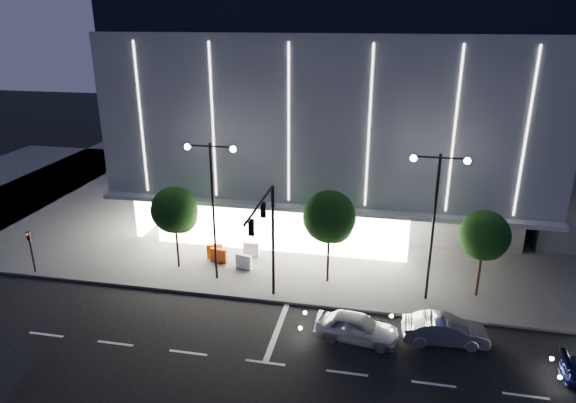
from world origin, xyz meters
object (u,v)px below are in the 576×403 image
Objects in this scene: street_lamp_west at (212,192)px; car_lead at (356,327)px; barrier_c at (215,251)px; car_second at (445,330)px; ped_signal_far at (31,247)px; street_lamp_east at (435,207)px; barrier_a at (219,256)px; tree_left at (175,212)px; tree_mid at (330,220)px; tree_right at (484,238)px; barrier_d at (251,249)px; traffic_mast at (267,229)px; barrier_b at (244,262)px.

car_lead is at bearing -27.03° from street_lamp_west.
car_second is at bearing -43.29° from barrier_c.
ped_signal_far is at bearing 80.79° from car_second.
car_lead is at bearing -128.82° from street_lamp_east.
barrier_a is (-9.76, 6.82, -0.09)m from car_lead.
tree_left is at bearing -148.13° from barrier_a.
tree_mid reaches higher than tree_right.
car_second is 14.50m from barrier_d.
ped_signal_far is at bearing -158.57° from barrier_d.
traffic_mast is 7.95m from tree_left.
tree_left is 17.77m from car_second.
barrier_a is (-7.57, 1.10, -3.68)m from tree_mid.
barrier_b is (1.88, -0.53, 0.00)m from barrier_a.
traffic_mast is 1.24× the size of tree_left.
barrier_d is at bearing 20.55° from ped_signal_far.
traffic_mast is at bearing -45.48° from barrier_b.
car_second reaches higher than barrier_d.
tree_mid is 8.49m from barrier_a.
barrier_a is 1.95m from barrier_b.
traffic_mast is 1.28× the size of tree_right.
tree_right is 15.05m from barrier_b.
ped_signal_far is (-16.00, 1.16, -3.14)m from traffic_mast.
street_lamp_west is at bearing -110.10° from barrier_d.
tree_right is at bearing -0.00° from tree_left.
tree_mid is at bearing -30.63° from barrier_c.
tree_right is 6.40m from car_second.
tree_mid is 5.59× the size of barrier_c.
barrier_d is (2.40, 0.77, 0.00)m from barrier_c.
barrier_a is 0.80m from barrier_c.
ped_signal_far is 2.73× the size of barrier_b.
barrier_a is at bearing 104.31° from street_lamp_west.
car_second is (9.73, -1.38, -4.31)m from traffic_mast.
car_lead is at bearing 94.76° from car_second.
traffic_mast reaches higher than barrier_b.
tree_left is (-2.97, 1.02, -1.92)m from street_lamp_west.
car_lead is at bearing -27.34° from barrier_a.
street_lamp_west is 3.69m from tree_left.
street_lamp_west reaches higher than tree_left.
tree_right is 9.43m from car_lead.
street_lamp_east is 8.18× the size of barrier_d.
tree_mid is 1.41× the size of car_lead.
tree_left reaches higher than barrier_c.
barrier_a and barrier_b have the same top height.
tree_left is at bearing 71.87° from car_lead.
barrier_c is 2.52m from barrier_d.
street_lamp_east is (13.00, 0.00, 0.00)m from street_lamp_west.
street_lamp_east is 2.08× the size of car_second.
tree_mid reaches higher than barrier_b.
barrier_d is (13.34, 5.00, -1.24)m from ped_signal_far.
barrier_b is 1.00× the size of barrier_d.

